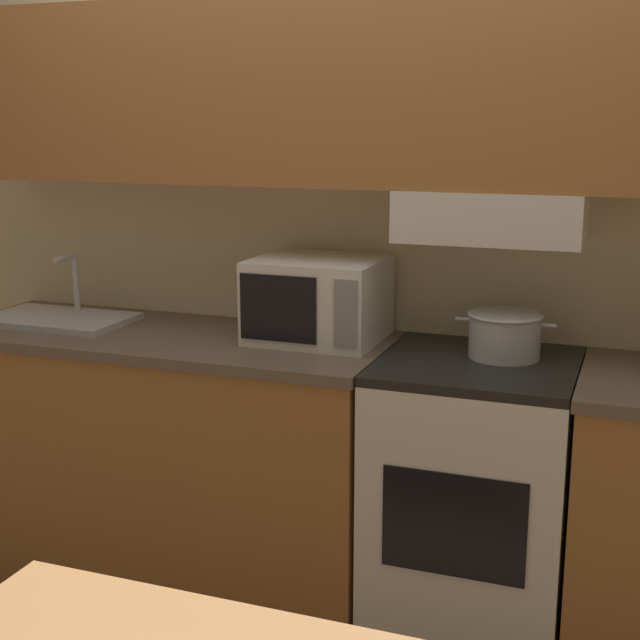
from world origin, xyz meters
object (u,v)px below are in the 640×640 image
cooking_pot (505,334)px  microwave (318,299)px  stove_range (472,501)px  sink_basin (58,318)px

cooking_pot → microwave: size_ratio=0.74×
stove_range → sink_basin: sink_basin is taller
sink_basin → cooking_pot: bearing=2.6°
microwave → sink_basin: bearing=-174.5°
stove_range → microwave: (-0.57, 0.09, 0.61)m
microwave → sink_basin: size_ratio=0.80×
microwave → sink_basin: microwave is taller
cooking_pot → sink_basin: size_ratio=0.59×
sink_basin → stove_range: bearing=0.0°
stove_range → microwave: 0.84m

